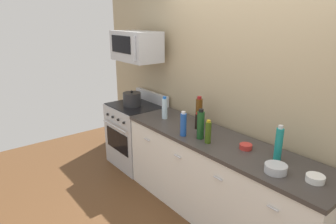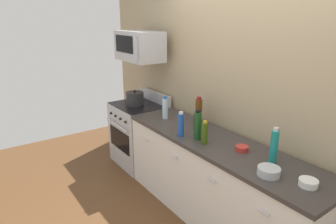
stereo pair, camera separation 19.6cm
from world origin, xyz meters
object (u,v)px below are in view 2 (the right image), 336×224
bottle_sparkling_teal (274,146)px  bottle_olive_oil (205,133)px  bowl_white_ceramic (308,183)px  stockpot (135,99)px  microwave (139,46)px  range_oven (139,134)px  bottle_wine_amber (199,111)px  bottle_water_clear (165,108)px  bottle_soda_blue (181,125)px  bottle_soy_sauce_dark (196,122)px  bowl_steel_prep (269,171)px  bottle_wine_green (198,125)px  bowl_red_small (242,148)px

bottle_sparkling_teal → bottle_olive_oil: bearing=-161.3°
bowl_white_ceramic → stockpot: stockpot is taller
microwave → bottle_olive_oil: 1.75m
range_oven → bottle_wine_amber: size_ratio=3.21×
bottle_wine_amber → bottle_water_clear: 0.45m
bottle_water_clear → bottle_soda_blue: 0.60m
bottle_sparkling_teal → bottle_soy_sauce_dark: 1.00m
bowl_white_ceramic → bottle_soda_blue: bearing=-172.1°
microwave → bottle_wine_amber: 1.31m
range_oven → bottle_water_clear: bearing=-1.8°
bottle_olive_oil → stockpot: 1.59m
bowl_steel_prep → bottle_wine_green: bearing=179.0°
bottle_wine_amber → bottle_sparkling_teal: 1.11m
bottle_olive_oil → bottle_sparkling_teal: bearing=18.7°
bottle_sparkling_teal → bottle_wine_green: (-0.77, -0.20, -0.00)m
bottle_olive_oil → bowl_white_ceramic: size_ratio=1.71×
bottle_sparkling_teal → bowl_steel_prep: size_ratio=1.79×
bottle_wine_green → bottle_soda_blue: bearing=-152.4°
bottle_water_clear → bowl_white_ceramic: bearing=-0.2°
bottle_wine_green → bottle_soy_sauce_dark: bottle_wine_green is taller
bottle_sparkling_teal → bowl_red_small: 0.34m
microwave → bottle_sparkling_teal: 2.33m
bowl_red_small → bowl_white_ceramic: (0.71, -0.07, 0.00)m
range_oven → bottle_water_clear: bottle_water_clear is taller
bottle_wine_amber → bottle_soy_sauce_dark: 0.18m
bottle_water_clear → stockpot: size_ratio=1.11×
bottle_sparkling_teal → bottle_wine_green: 0.80m
bottle_soda_blue → bowl_white_ceramic: bearing=7.9°
bottle_soda_blue → range_oven: bearing=170.6°
bowl_red_small → bowl_white_ceramic: bearing=-5.3°
bottle_olive_oil → bowl_steel_prep: (0.76, 0.00, -0.08)m
bottle_water_clear → bowl_white_ceramic: (1.90, -0.01, -0.11)m
bottle_soy_sauce_dark → bowl_steel_prep: (1.12, -0.19, -0.05)m
bottle_sparkling_teal → bottle_water_clear: 1.51m
microwave → bowl_steel_prep: microwave is taller
bottle_soy_sauce_dark → bowl_red_small: 0.69m
microwave → stockpot: bearing=-90.1°
bottle_water_clear → bottle_wine_green: (0.74, -0.10, 0.02)m
microwave → bottle_wine_green: microwave is taller
bottle_soy_sauce_dark → bottle_wine_amber: bearing=130.3°
range_oven → stockpot: (0.00, -0.05, 0.55)m
bowl_white_ceramic → bottle_olive_oil: bearing=-173.6°
microwave → bottle_water_clear: size_ratio=2.65×
bottle_wine_amber → range_oven: bearing=-171.0°
microwave → bottle_water_clear: (0.72, -0.07, -0.70)m
bowl_white_ceramic → stockpot: 2.62m
microwave → bowl_steel_prep: 2.48m
bottle_wine_amber → microwave: bearing=-173.3°
range_oven → microwave: microwave is taller
bowl_steel_prep → stockpot: (-2.35, 0.09, 0.06)m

